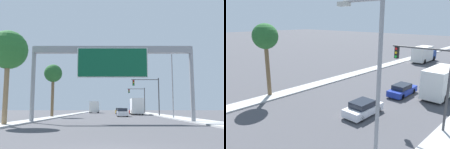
# 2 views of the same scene
# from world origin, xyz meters

# --- Properties ---
(median_strip_left) EXTENTS (2.00, 120.00, 0.15)m
(median_strip_left) POSITION_xyz_m (-9.00, 60.00, 0.07)
(median_strip_left) COLOR #ABABAB
(median_strip_left) RESTS_ON ground
(car_near_left) EXTENTS (1.72, 4.57, 1.40)m
(car_near_left) POSITION_xyz_m (1.75, 43.91, 0.66)
(car_near_left) COLOR navy
(car_near_left) RESTS_ON ground
(car_far_left) EXTENTS (1.83, 4.25, 1.44)m
(car_far_left) POSITION_xyz_m (1.75, 36.11, 0.68)
(car_far_left) COLOR silver
(car_far_left) RESTS_ON ground
(car_mid_center) EXTENTS (1.87, 4.54, 1.47)m
(car_mid_center) POSITION_xyz_m (1.75, 56.32, 0.69)
(car_mid_center) COLOR gold
(car_mid_center) RESTS_ON ground
(truck_box_primary) EXTENTS (2.49, 7.72, 3.35)m
(truck_box_primary) POSITION_xyz_m (-5.25, 66.72, 1.70)
(truck_box_primary) COLOR navy
(truck_box_primary) RESTS_ON ground
(truck_box_secondary) EXTENTS (2.45, 8.22, 3.50)m
(truck_box_secondary) POSITION_xyz_m (5.25, 47.10, 1.77)
(truck_box_secondary) COLOR navy
(truck_box_secondary) RESTS_ON ground
(traffic_light_near_intersection) EXTENTS (5.10, 0.32, 6.95)m
(traffic_light_near_intersection) POSITION_xyz_m (6.96, 38.00, 4.70)
(traffic_light_near_intersection) COLOR #3D3D3F
(traffic_light_near_intersection) RESTS_ON ground
(palm_tree_background) EXTENTS (2.89, 2.89, 8.54)m
(palm_tree_background) POSITION_xyz_m (-9.65, 32.70, 6.88)
(palm_tree_background) COLOR brown
(palm_tree_background) RESTS_ON ground
(street_lamp_right) EXTENTS (2.40, 0.28, 9.87)m
(street_lamp_right) POSITION_xyz_m (8.35, 27.93, 5.71)
(street_lamp_right) COLOR gray
(street_lamp_right) RESTS_ON ground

